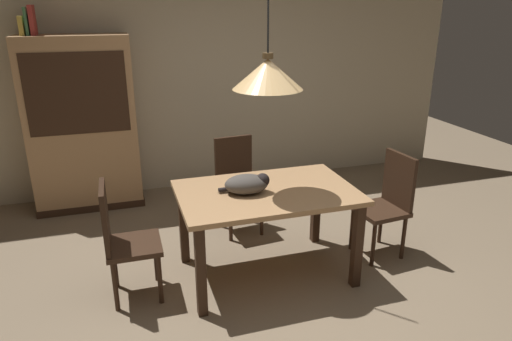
{
  "coord_description": "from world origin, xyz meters",
  "views": [
    {
      "loc": [
        -1.04,
        -2.78,
        2.14
      ],
      "look_at": [
        0.02,
        0.61,
        0.85
      ],
      "focal_mm": 32.34,
      "sensor_mm": 36.0,
      "label": 1
    }
  ],
  "objects": [
    {
      "name": "hutch_bookcase",
      "position": [
        -1.38,
        2.32,
        0.89
      ],
      "size": [
        1.12,
        0.45,
        1.85
      ],
      "color": "tan",
      "rests_on": "ground"
    },
    {
      "name": "pendant_lamp",
      "position": [
        0.04,
        0.41,
        1.66
      ],
      "size": [
        0.52,
        0.52,
        1.3
      ],
      "color": "#E5B775"
    },
    {
      "name": "cat_sleeping",
      "position": [
        -0.11,
        0.4,
        0.83
      ],
      "size": [
        0.39,
        0.26,
        0.16
      ],
      "color": "#4C4742",
      "rests_on": "dining_table"
    },
    {
      "name": "chair_far_back",
      "position": [
        0.04,
        1.29,
        0.51
      ],
      "size": [
        0.44,
        0.44,
        0.93
      ],
      "color": "#382316",
      "rests_on": "ground"
    },
    {
      "name": "ground",
      "position": [
        0.0,
        0.0,
        0.0
      ],
      "size": [
        10.0,
        10.0,
        0.0
      ],
      "primitive_type": "plane",
      "color": "#847056"
    },
    {
      "name": "dining_table",
      "position": [
        0.04,
        0.41,
        0.65
      ],
      "size": [
        1.4,
        0.9,
        0.75
      ],
      "color": "tan",
      "rests_on": "ground"
    },
    {
      "name": "book_red_tall",
      "position": [
        -1.71,
        2.32,
        1.99
      ],
      "size": [
        0.04,
        0.22,
        0.28
      ],
      "primitive_type": "cube",
      "color": "#B73833",
      "rests_on": "hutch_bookcase"
    },
    {
      "name": "chair_right_side",
      "position": [
        1.17,
        0.42,
        0.51
      ],
      "size": [
        0.44,
        0.44,
        0.93
      ],
      "color": "#382316",
      "rests_on": "ground"
    },
    {
      "name": "book_green_slim",
      "position": [
        -1.76,
        2.32,
        1.98
      ],
      "size": [
        0.03,
        0.2,
        0.26
      ],
      "primitive_type": "cube",
      "color": "#427A4C",
      "rests_on": "hutch_bookcase"
    },
    {
      "name": "book_yellow_short",
      "position": [
        -1.81,
        2.32,
        1.94
      ],
      "size": [
        0.04,
        0.2,
        0.18
      ],
      "primitive_type": "cube",
      "color": "gold",
      "rests_on": "hutch_bookcase"
    },
    {
      "name": "chair_left_side",
      "position": [
        -1.08,
        0.41,
        0.51
      ],
      "size": [
        0.4,
        0.4,
        0.93
      ],
      "color": "#382316",
      "rests_on": "ground"
    },
    {
      "name": "back_wall",
      "position": [
        0.0,
        2.65,
        1.45
      ],
      "size": [
        6.4,
        0.1,
        2.9
      ],
      "primitive_type": "cube",
      "color": "beige",
      "rests_on": "ground"
    }
  ]
}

